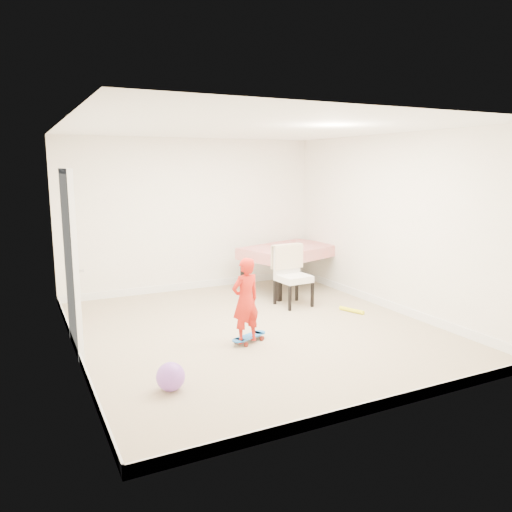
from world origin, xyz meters
name	(u,v)px	position (x,y,z in m)	size (l,w,h in m)	color
ground	(256,329)	(0.00, 0.00, 0.00)	(5.00, 5.00, 0.00)	tan
ceiling	(256,129)	(0.00, 0.00, 2.58)	(4.50, 5.00, 0.04)	white
wall_back	(192,215)	(0.00, 2.48, 1.30)	(4.50, 0.04, 2.60)	white
wall_front	(386,267)	(0.00, -2.48, 1.30)	(4.50, 0.04, 2.60)	white
wall_left	(72,244)	(-2.23, 0.00, 1.30)	(0.04, 5.00, 2.60)	white
wall_right	(392,223)	(2.23, 0.00, 1.30)	(0.04, 5.00, 2.60)	white
door	(71,264)	(-2.22, 0.30, 1.02)	(0.10, 0.94, 2.11)	white
baseboard_back	(194,285)	(0.00, 2.49, 0.06)	(4.50, 0.02, 0.12)	white
baseboard_front	(380,405)	(0.00, -2.49, 0.06)	(4.50, 0.02, 0.12)	white
baseboard_left	(78,353)	(-2.24, 0.00, 0.06)	(0.02, 5.00, 0.12)	white
baseboard_right	(388,305)	(2.24, 0.00, 0.06)	(0.02, 5.00, 0.12)	white
dining_table	(289,268)	(1.50, 1.72, 0.38)	(1.63, 1.02, 0.76)	#A81708
dining_chair	(294,276)	(1.03, 0.78, 0.47)	(0.51, 0.59, 0.94)	white
skateboard	(249,339)	(-0.29, -0.39, 0.04)	(0.53, 0.19, 0.08)	blue
child	(246,303)	(-0.36, -0.45, 0.52)	(0.38, 0.25, 1.04)	red
balloon	(171,377)	(-1.54, -1.27, 0.14)	(0.28, 0.28, 0.28)	#9555CD
foam_toy	(352,310)	(1.62, 0.08, 0.03)	(0.06, 0.06, 0.40)	#F5F419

